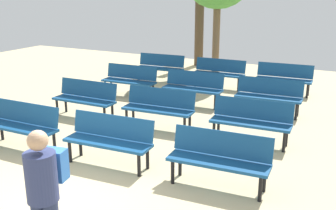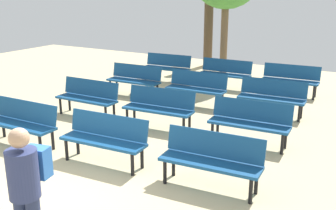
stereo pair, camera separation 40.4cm
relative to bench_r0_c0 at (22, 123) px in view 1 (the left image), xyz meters
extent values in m
plane|color=#CCB789|center=(2.04, -1.44, -0.50)|extent=(24.00, 24.00, 0.00)
cube|color=navy|center=(0.00, -0.08, -0.07)|extent=(1.61, 0.47, 0.05)
cube|color=navy|center=(0.00, 0.12, 0.17)|extent=(1.60, 0.15, 0.40)
cylinder|color=black|center=(0.70, -0.22, -0.30)|extent=(0.06, 0.06, 0.40)
cylinder|color=black|center=(-0.70, 0.07, -0.30)|extent=(0.06, 0.06, 0.40)
cylinder|color=black|center=(0.70, 0.10, -0.30)|extent=(0.06, 0.06, 0.40)
cube|color=navy|center=(1.98, 0.07, -0.07)|extent=(1.63, 0.54, 0.05)
cube|color=navy|center=(1.96, 0.27, 0.17)|extent=(1.60, 0.23, 0.40)
cylinder|color=black|center=(1.29, -0.14, -0.30)|extent=(0.06, 0.06, 0.40)
cylinder|color=black|center=(2.68, -0.05, -0.30)|extent=(0.06, 0.06, 0.40)
cylinder|color=black|center=(1.27, 0.18, -0.30)|extent=(0.06, 0.06, 0.40)
cylinder|color=black|center=(2.66, 0.27, -0.30)|extent=(0.06, 0.06, 0.40)
cube|color=navy|center=(3.99, 0.19, -0.07)|extent=(1.63, 0.55, 0.05)
cube|color=navy|center=(3.97, 0.39, 0.17)|extent=(1.60, 0.23, 0.40)
cylinder|color=black|center=(3.30, -0.02, -0.30)|extent=(0.06, 0.06, 0.40)
cylinder|color=black|center=(4.69, 0.08, -0.30)|extent=(0.06, 0.06, 0.40)
cylinder|color=black|center=(3.28, 0.30, -0.30)|extent=(0.06, 0.06, 0.40)
cylinder|color=black|center=(4.67, 0.40, -0.30)|extent=(0.06, 0.06, 0.40)
cube|color=navy|center=(-0.11, 2.01, -0.07)|extent=(1.61, 0.47, 0.05)
cube|color=navy|center=(-0.11, 2.21, 0.17)|extent=(1.60, 0.15, 0.40)
cylinder|color=black|center=(-0.81, 1.83, -0.30)|extent=(0.06, 0.06, 0.40)
cylinder|color=black|center=(0.59, 1.86, -0.30)|extent=(0.06, 0.06, 0.40)
cylinder|color=black|center=(-0.81, 2.15, -0.30)|extent=(0.06, 0.06, 0.40)
cylinder|color=black|center=(0.59, 2.18, -0.30)|extent=(0.06, 0.06, 0.40)
cube|color=navy|center=(1.83, 2.15, -0.07)|extent=(1.63, 0.56, 0.05)
cube|color=navy|center=(1.81, 2.35, 0.17)|extent=(1.60, 0.24, 0.40)
cylinder|color=black|center=(1.14, 1.94, -0.30)|extent=(0.06, 0.06, 0.40)
cylinder|color=black|center=(2.54, 2.05, -0.30)|extent=(0.06, 0.06, 0.40)
cylinder|color=black|center=(1.12, 2.26, -0.30)|extent=(0.06, 0.06, 0.40)
cylinder|color=black|center=(2.52, 2.37, -0.30)|extent=(0.06, 0.06, 0.40)
cube|color=navy|center=(3.91, 2.22, -0.07)|extent=(1.62, 0.54, 0.05)
cube|color=navy|center=(3.89, 2.42, 0.17)|extent=(1.60, 0.22, 0.40)
cylinder|color=black|center=(3.22, 2.01, -0.30)|extent=(0.06, 0.06, 0.40)
cylinder|color=black|center=(4.62, 2.10, -0.30)|extent=(0.06, 0.06, 0.40)
cylinder|color=black|center=(3.20, 2.33, -0.30)|extent=(0.06, 0.06, 0.40)
cylinder|color=black|center=(4.59, 2.42, -0.30)|extent=(0.06, 0.06, 0.40)
cube|color=navy|center=(-0.22, 4.15, -0.07)|extent=(1.62, 0.51, 0.05)
cube|color=navy|center=(-0.23, 4.35, 0.17)|extent=(1.60, 0.19, 0.40)
cylinder|color=black|center=(-0.91, 3.96, -0.30)|extent=(0.06, 0.06, 0.40)
cylinder|color=black|center=(0.49, 4.02, -0.30)|extent=(0.06, 0.06, 0.40)
cylinder|color=black|center=(-0.93, 4.28, -0.30)|extent=(0.06, 0.06, 0.40)
cylinder|color=black|center=(0.47, 4.34, -0.30)|extent=(0.06, 0.06, 0.40)
cube|color=navy|center=(1.76, 4.18, -0.07)|extent=(1.62, 0.51, 0.05)
cube|color=navy|center=(1.75, 4.38, 0.17)|extent=(1.60, 0.19, 0.40)
cylinder|color=black|center=(1.06, 3.99, -0.30)|extent=(0.06, 0.06, 0.40)
cylinder|color=black|center=(2.46, 4.05, -0.30)|extent=(0.06, 0.06, 0.40)
cylinder|color=black|center=(1.05, 4.31, -0.30)|extent=(0.06, 0.06, 0.40)
cylinder|color=black|center=(2.45, 4.37, -0.30)|extent=(0.06, 0.06, 0.40)
cube|color=navy|center=(3.75, 4.28, -0.07)|extent=(1.63, 0.55, 0.05)
cube|color=navy|center=(3.74, 4.48, 0.17)|extent=(1.60, 0.23, 0.40)
cylinder|color=black|center=(3.07, 4.07, -0.30)|extent=(0.06, 0.06, 0.40)
cylinder|color=black|center=(4.46, 4.17, -0.30)|extent=(0.06, 0.06, 0.40)
cylinder|color=black|center=(3.04, 4.39, -0.30)|extent=(0.06, 0.06, 0.40)
cylinder|color=black|center=(4.44, 4.49, -0.30)|extent=(0.06, 0.06, 0.40)
cube|color=navy|center=(-0.34, 6.22, -0.07)|extent=(1.62, 0.54, 0.05)
cube|color=navy|center=(-0.36, 6.42, 0.17)|extent=(1.60, 0.22, 0.40)
cylinder|color=black|center=(-1.03, 6.01, -0.30)|extent=(0.06, 0.06, 0.40)
cylinder|color=black|center=(0.36, 6.10, -0.30)|extent=(0.06, 0.06, 0.40)
cylinder|color=black|center=(-1.05, 6.33, -0.30)|extent=(0.06, 0.06, 0.40)
cylinder|color=black|center=(0.34, 6.42, -0.30)|extent=(0.06, 0.06, 0.40)
cube|color=navy|center=(1.70, 6.28, -0.07)|extent=(1.61, 0.48, 0.05)
cube|color=navy|center=(1.70, 6.48, 0.17)|extent=(1.60, 0.16, 0.40)
cylinder|color=black|center=(1.01, 6.10, -0.30)|extent=(0.06, 0.06, 0.40)
cylinder|color=black|center=(2.41, 6.13, -0.30)|extent=(0.06, 0.06, 0.40)
cylinder|color=black|center=(1.00, 6.42, -0.30)|extent=(0.06, 0.06, 0.40)
cylinder|color=black|center=(2.40, 6.45, -0.30)|extent=(0.06, 0.06, 0.40)
cube|color=navy|center=(3.67, 6.42, -0.07)|extent=(1.62, 0.54, 0.05)
cube|color=navy|center=(3.66, 6.62, 0.17)|extent=(1.60, 0.22, 0.40)
cylinder|color=black|center=(2.98, 6.21, -0.30)|extent=(0.06, 0.06, 0.40)
cylinder|color=black|center=(4.38, 6.30, -0.30)|extent=(0.06, 0.06, 0.40)
cylinder|color=black|center=(2.96, 6.53, -0.30)|extent=(0.06, 0.06, 0.40)
cylinder|color=black|center=(4.36, 6.62, -0.30)|extent=(0.06, 0.06, 0.40)
cylinder|color=brown|center=(0.96, 7.96, 0.89)|extent=(0.25, 0.25, 2.78)
cylinder|color=#4C3A28|center=(-0.29, 9.38, 1.09)|extent=(0.35, 0.35, 3.18)
cylinder|color=navy|center=(2.96, -2.44, 0.62)|extent=(0.40, 0.40, 0.55)
sphere|color=tan|center=(2.96, -2.44, 1.04)|extent=(0.22, 0.22, 0.22)
cube|color=blue|center=(2.90, -2.19, 0.65)|extent=(0.31, 0.23, 0.36)
camera|label=1|loc=(5.92, -5.24, 2.57)|focal=42.83mm
camera|label=2|loc=(6.27, -5.04, 2.57)|focal=42.83mm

